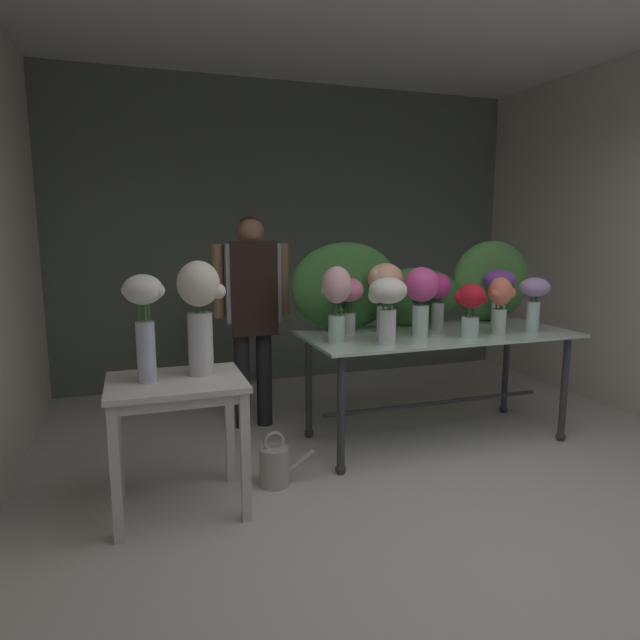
{
  "coord_description": "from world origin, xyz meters",
  "views": [
    {
      "loc": [
        -1.57,
        -1.76,
        1.54
      ],
      "look_at": [
        -0.47,
        1.49,
        0.97
      ],
      "focal_mm": 30.8,
      "sensor_mm": 36.0,
      "label": 1
    }
  ],
  "objects_px": {
    "vase_blush_peonies": "(337,296)",
    "vase_peach_freesia": "(385,287)",
    "vase_cream_lisianthus_tall": "(200,310)",
    "vase_crimson_lilies": "(470,305)",
    "vase_rosy_snapdragons": "(349,298)",
    "florist": "(252,300)",
    "vase_violet_dahlias": "(499,288)",
    "vase_lilac_tulips": "(534,297)",
    "vase_white_roses_tall": "(144,315)",
    "vase_ivory_roses": "(387,301)",
    "side_table_white": "(177,398)",
    "vase_coral_hydrangea": "(500,301)",
    "display_table_glass": "(437,349)",
    "vase_magenta_ranunculus": "(438,294)",
    "watering_can": "(275,465)",
    "vase_fuchsia_anemones": "(421,293)"
  },
  "relations": [
    {
      "from": "vase_violet_dahlias",
      "to": "vase_cream_lisianthus_tall",
      "type": "xyz_separation_m",
      "value": [
        -2.32,
        -0.5,
        0.02
      ]
    },
    {
      "from": "vase_blush_peonies",
      "to": "vase_crimson_lilies",
      "type": "height_order",
      "value": "vase_blush_peonies"
    },
    {
      "from": "vase_coral_hydrangea",
      "to": "display_table_glass",
      "type": "bearing_deg",
      "value": 150.91
    },
    {
      "from": "vase_rosy_snapdragons",
      "to": "vase_magenta_ranunculus",
      "type": "xyz_separation_m",
      "value": [
        0.7,
        -0.03,
        -0.0
      ]
    },
    {
      "from": "vase_ivory_roses",
      "to": "vase_crimson_lilies",
      "type": "xyz_separation_m",
      "value": [
        0.63,
        0.01,
        -0.06
      ]
    },
    {
      "from": "side_table_white",
      "to": "vase_crimson_lilies",
      "type": "bearing_deg",
      "value": 5.76
    },
    {
      "from": "vase_coral_hydrangea",
      "to": "vase_crimson_lilies",
      "type": "distance_m",
      "value": 0.28
    },
    {
      "from": "vase_blush_peonies",
      "to": "vase_peach_freesia",
      "type": "distance_m",
      "value": 0.49
    },
    {
      "from": "vase_magenta_ranunculus",
      "to": "watering_can",
      "type": "xyz_separation_m",
      "value": [
        -1.37,
        -0.47,
        -0.94
      ]
    },
    {
      "from": "florist",
      "to": "vase_magenta_ranunculus",
      "type": "relative_size",
      "value": 3.92
    },
    {
      "from": "vase_rosy_snapdragons",
      "to": "vase_peach_freesia",
      "type": "distance_m",
      "value": 0.27
    },
    {
      "from": "display_table_glass",
      "to": "florist",
      "type": "relative_size",
      "value": 1.19
    },
    {
      "from": "side_table_white",
      "to": "vase_lilac_tulips",
      "type": "bearing_deg",
      "value": 5.2
    },
    {
      "from": "vase_lilac_tulips",
      "to": "vase_cream_lisianthus_tall",
      "type": "relative_size",
      "value": 0.63
    },
    {
      "from": "vase_rosy_snapdragons",
      "to": "vase_blush_peonies",
      "type": "xyz_separation_m",
      "value": [
        -0.18,
        -0.25,
        0.04
      ]
    },
    {
      "from": "side_table_white",
      "to": "vase_lilac_tulips",
      "type": "distance_m",
      "value": 2.56
    },
    {
      "from": "vase_white_roses_tall",
      "to": "vase_ivory_roses",
      "type": "bearing_deg",
      "value": 7.48
    },
    {
      "from": "vase_lilac_tulips",
      "to": "vase_coral_hydrangea",
      "type": "distance_m",
      "value": 0.28
    },
    {
      "from": "florist",
      "to": "vase_coral_hydrangea",
      "type": "xyz_separation_m",
      "value": [
        1.58,
        -0.91,
        0.04
      ]
    },
    {
      "from": "florist",
      "to": "vase_coral_hydrangea",
      "type": "relative_size",
      "value": 4.05
    },
    {
      "from": "side_table_white",
      "to": "vase_peach_freesia",
      "type": "relative_size",
      "value": 1.49
    },
    {
      "from": "vase_fuchsia_anemones",
      "to": "vase_coral_hydrangea",
      "type": "xyz_separation_m",
      "value": [
        0.56,
        -0.12,
        -0.07
      ]
    },
    {
      "from": "florist",
      "to": "vase_ivory_roses",
      "type": "bearing_deg",
      "value": -54.62
    },
    {
      "from": "side_table_white",
      "to": "vase_crimson_lilies",
      "type": "relative_size",
      "value": 1.99
    },
    {
      "from": "vase_lilac_tulips",
      "to": "vase_white_roses_tall",
      "type": "xyz_separation_m",
      "value": [
        -2.66,
        -0.23,
        0.04
      ]
    },
    {
      "from": "vase_peach_freesia",
      "to": "vase_cream_lisianthus_tall",
      "type": "xyz_separation_m",
      "value": [
        -1.35,
        -0.5,
        -0.03
      ]
    },
    {
      "from": "side_table_white",
      "to": "vase_cream_lisianthus_tall",
      "type": "height_order",
      "value": "vase_cream_lisianthus_tall"
    },
    {
      "from": "vase_white_roses_tall",
      "to": "vase_rosy_snapdragons",
      "type": "bearing_deg",
      "value": 23.47
    },
    {
      "from": "florist",
      "to": "vase_crimson_lilies",
      "type": "bearing_deg",
      "value": -36.02
    },
    {
      "from": "vase_peach_freesia",
      "to": "vase_cream_lisianthus_tall",
      "type": "bearing_deg",
      "value": -159.55
    },
    {
      "from": "vase_coral_hydrangea",
      "to": "florist",
      "type": "bearing_deg",
      "value": 150.12
    },
    {
      "from": "vase_violet_dahlias",
      "to": "vase_white_roses_tall",
      "type": "distance_m",
      "value": 2.67
    },
    {
      "from": "vase_magenta_ranunculus",
      "to": "vase_white_roses_tall",
      "type": "distance_m",
      "value": 2.16
    },
    {
      "from": "vase_blush_peonies",
      "to": "vase_fuchsia_anemones",
      "type": "bearing_deg",
      "value": 0.7
    },
    {
      "from": "vase_rosy_snapdragons",
      "to": "vase_ivory_roses",
      "type": "bearing_deg",
      "value": -76.11
    },
    {
      "from": "vase_crimson_lilies",
      "to": "vase_coral_hydrangea",
      "type": "bearing_deg",
      "value": 8.76
    },
    {
      "from": "vase_crimson_lilies",
      "to": "vase_rosy_snapdragons",
      "type": "bearing_deg",
      "value": 151.19
    },
    {
      "from": "florist",
      "to": "vase_cream_lisianthus_tall",
      "type": "xyz_separation_m",
      "value": [
        -0.51,
        -1.09,
        0.1
      ]
    },
    {
      "from": "vase_crimson_lilies",
      "to": "watering_can",
      "type": "bearing_deg",
      "value": -175.87
    },
    {
      "from": "florist",
      "to": "vase_lilac_tulips",
      "type": "distance_m",
      "value": 2.07
    },
    {
      "from": "florist",
      "to": "vase_violet_dahlias",
      "type": "distance_m",
      "value": 1.9
    },
    {
      "from": "vase_fuchsia_anemones",
      "to": "vase_ivory_roses",
      "type": "height_order",
      "value": "vase_fuchsia_anemones"
    },
    {
      "from": "vase_peach_freesia",
      "to": "vase_ivory_roses",
      "type": "bearing_deg",
      "value": -113.74
    },
    {
      "from": "florist",
      "to": "vase_rosy_snapdragons",
      "type": "relative_size",
      "value": 4.08
    },
    {
      "from": "vase_blush_peonies",
      "to": "vase_ivory_roses",
      "type": "bearing_deg",
      "value": -29.28
    },
    {
      "from": "vase_cream_lisianthus_tall",
      "to": "vase_lilac_tulips",
      "type": "bearing_deg",
      "value": 4.15
    },
    {
      "from": "side_table_white",
      "to": "vase_cream_lisianthus_tall",
      "type": "relative_size",
      "value": 1.18
    },
    {
      "from": "vase_rosy_snapdragons",
      "to": "vase_crimson_lilies",
      "type": "distance_m",
      "value": 0.83
    },
    {
      "from": "vase_fuchsia_anemones",
      "to": "vase_coral_hydrangea",
      "type": "relative_size",
      "value": 1.19
    },
    {
      "from": "florist",
      "to": "vase_violet_dahlias",
      "type": "xyz_separation_m",
      "value": [
        1.8,
        -0.59,
        0.08
      ]
    }
  ]
}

